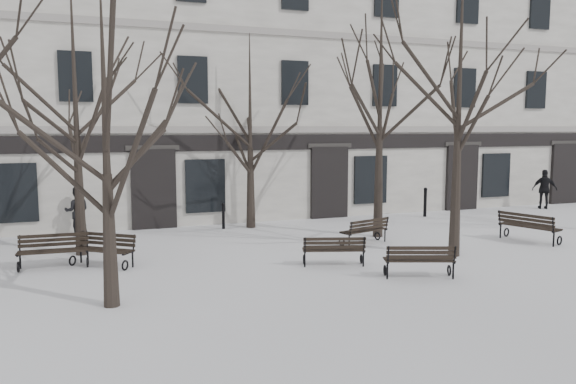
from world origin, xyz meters
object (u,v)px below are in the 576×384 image
tree_1 (105,107)px  bench_2 (419,259)px  bench_0 (54,250)px  bench_4 (365,230)px  tree_2 (460,68)px  bench_1 (334,249)px  bench_3 (103,249)px  bench_5 (528,226)px

tree_1 → bench_2: size_ratio=3.68×
bench_0 → bench_4: size_ratio=1.02×
tree_2 → bench_1: size_ratio=4.91×
bench_1 → bench_2: bench_2 is taller
bench_0 → bench_4: 9.12m
bench_3 → bench_4: size_ratio=0.98×
bench_0 → bench_5: 14.34m
bench_5 → bench_3: bearing=65.6°
tree_1 → bench_2: 8.08m
bench_1 → bench_2: bearing=146.6°
tree_2 → bench_3: size_ratio=4.97×
bench_2 → bench_5: bench_5 is taller
bench_1 → bench_4: bearing=-115.8°
tree_1 → bench_1: 6.96m
tree_2 → bench_1: tree_2 is taller
tree_1 → bench_1: (5.75, 1.46, -3.64)m
tree_2 → bench_1: (-3.77, 0.12, -4.87)m
bench_4 → bench_5: 5.34m
tree_2 → bench_3: tree_2 is taller
bench_1 → bench_4: (2.13, 2.20, 0.00)m
bench_2 → bench_5: bearing=-135.8°
bench_3 → tree_2: bearing=25.3°
tree_2 → bench_5: 5.98m
tree_2 → bench_2: tree_2 is taller
bench_0 → bench_3: (1.24, -0.27, -0.01)m
bench_0 → bench_2: 9.46m
bench_3 → bench_0: bearing=-153.7°
bench_4 → bench_5: bearing=147.1°
bench_4 → bench_5: size_ratio=0.88×
tree_1 → bench_0: tree_1 is taller
bench_2 → tree_1: bearing=17.6°
tree_2 → bench_0: 12.06m
bench_2 → bench_4: 4.09m
bench_4 → bench_5: (5.11, -1.52, 0.06)m
bench_1 → bench_4: 3.06m
tree_2 → bench_3: (-9.52, 2.27, -4.84)m
bench_0 → bench_2: bench_0 is taller
tree_1 → bench_0: 5.44m
bench_1 → bench_3: (-5.76, 2.15, 0.02)m
tree_1 → bench_2: bearing=-3.0°
tree_2 → bench_4: 5.63m
bench_1 → bench_2: (1.46, -1.84, 0.01)m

